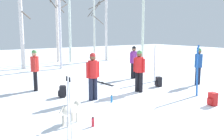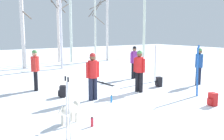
# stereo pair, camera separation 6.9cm
# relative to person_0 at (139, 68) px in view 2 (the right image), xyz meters

# --- Properties ---
(ground_plane) EXTENTS (60.00, 60.00, 0.00)m
(ground_plane) POSITION_rel_person_0_xyz_m (-1.34, -2.07, -0.98)
(ground_plane) COLOR white
(person_0) EXTENTS (0.34, 0.50, 1.72)m
(person_0) POSITION_rel_person_0_xyz_m (0.00, 0.00, 0.00)
(person_0) COLOR black
(person_0) RESTS_ON ground_plane
(person_1) EXTENTS (0.52, 0.34, 1.72)m
(person_1) POSITION_rel_person_0_xyz_m (1.71, 2.39, 0.00)
(person_1) COLOR black
(person_1) RESTS_ON ground_plane
(person_2) EXTENTS (0.34, 0.50, 1.72)m
(person_2) POSITION_rel_person_0_xyz_m (-3.41, 2.65, 0.00)
(person_2) COLOR black
(person_2) RESTS_ON ground_plane
(person_3) EXTENTS (0.52, 0.34, 1.72)m
(person_3) POSITION_rel_person_0_xyz_m (-2.16, 0.02, 0.00)
(person_3) COLOR #1E2338
(person_3) RESTS_ON ground_plane
(person_4) EXTENTS (0.52, 0.34, 1.72)m
(person_4) POSITION_rel_person_0_xyz_m (3.18, -0.50, 0.00)
(person_4) COLOR #1E2338
(person_4) RESTS_ON ground_plane
(dog) EXTENTS (0.81, 0.49, 0.57)m
(dog) POSITION_rel_person_0_xyz_m (-3.81, -1.62, -0.59)
(dog) COLOR beige
(dog) RESTS_ON ground_plane
(ski_pair_planted_0) EXTENTS (0.08, 0.17, 1.81)m
(ski_pair_planted_0) POSITION_rel_person_0_xyz_m (2.05, 1.20, -0.08)
(ski_pair_planted_0) COLOR white
(ski_pair_planted_0) RESTS_ON ground_plane
(ski_pair_planted_1) EXTENTS (0.14, 0.24, 1.96)m
(ski_pair_planted_1) POSITION_rel_person_0_xyz_m (1.47, -1.69, -0.01)
(ski_pair_planted_1) COLOR blue
(ski_pair_planted_1) RESTS_ON ground_plane
(ski_pair_lying_0) EXTENTS (0.27, 1.79, 0.05)m
(ski_pair_lying_0) POSITION_rel_person_0_xyz_m (-0.31, 2.35, -0.97)
(ski_pair_lying_0) COLOR black
(ski_pair_lying_0) RESTS_ON ground_plane
(ski_poles_0) EXTENTS (0.07, 0.25, 1.52)m
(ski_poles_0) POSITION_rel_person_0_xyz_m (-4.38, -2.77, -0.17)
(ski_poles_0) COLOR #B2B2BC
(ski_poles_0) RESTS_ON ground_plane
(backpack_0) EXTENTS (0.33, 0.31, 0.44)m
(backpack_0) POSITION_rel_person_0_xyz_m (1.40, 0.26, -0.77)
(backpack_0) COLOR black
(backpack_0) RESTS_ON ground_plane
(backpack_1) EXTENTS (0.32, 0.29, 0.44)m
(backpack_1) POSITION_rel_person_0_xyz_m (0.82, -2.82, -0.77)
(backpack_1) COLOR red
(backpack_1) RESTS_ON ground_plane
(backpack_2) EXTENTS (0.34, 0.33, 0.44)m
(backpack_2) POSITION_rel_person_0_xyz_m (-2.91, 1.03, -0.77)
(backpack_2) COLOR black
(backpack_2) RESTS_ON ground_plane
(water_bottle_0) EXTENTS (0.06, 0.06, 0.27)m
(water_bottle_0) POSITION_rel_person_0_xyz_m (-1.78, -0.62, -0.85)
(water_bottle_0) COLOR #1E72BF
(water_bottle_0) RESTS_ON ground_plane
(water_bottle_1) EXTENTS (0.08, 0.08, 0.26)m
(water_bottle_1) POSITION_rel_person_0_xyz_m (-3.43, -2.15, -0.86)
(water_bottle_1) COLOR red
(water_bottle_1) RESTS_ON ground_plane
(birch_tree_0) EXTENTS (1.17, 1.16, 5.74)m
(birch_tree_0) POSITION_rel_person_0_xyz_m (-2.13, 9.34, 2.00)
(birch_tree_0) COLOR silver
(birch_tree_0) RESTS_ON ground_plane
(birch_tree_1) EXTENTS (1.54, 1.54, 6.65)m
(birch_tree_1) POSITION_rel_person_0_xyz_m (-0.07, 7.85, 2.46)
(birch_tree_1) COLOR silver
(birch_tree_1) RESTS_ON ground_plane
(birch_tree_2) EXTENTS (1.41, 1.48, 6.67)m
(birch_tree_2) POSITION_rel_person_0_xyz_m (1.19, 11.40, 2.57)
(birch_tree_2) COLOR silver
(birch_tree_2) RESTS_ON ground_plane
(birch_tree_3) EXTENTS (1.42, 1.42, 7.03)m
(birch_tree_3) POSITION_rel_person_0_xyz_m (1.97, 10.70, 2.75)
(birch_tree_3) COLOR silver
(birch_tree_3) RESTS_ON ground_plane
(birch_tree_4) EXTENTS (1.07, 1.27, 5.37)m
(birch_tree_4) POSITION_rel_person_0_xyz_m (2.86, 8.37, 1.83)
(birch_tree_4) COLOR silver
(birch_tree_4) RESTS_ON ground_plane
(birch_tree_5) EXTENTS (1.43, 1.46, 6.95)m
(birch_tree_5) POSITION_rel_person_0_xyz_m (5.12, 10.21, 2.62)
(birch_tree_5) COLOR silver
(birch_tree_5) RESTS_ON ground_plane
(birch_tree_6) EXTENTS (1.76, 1.76, 8.02)m
(birch_tree_6) POSITION_rel_person_0_xyz_m (9.66, 10.59, 3.11)
(birch_tree_6) COLOR silver
(birch_tree_6) RESTS_ON ground_plane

